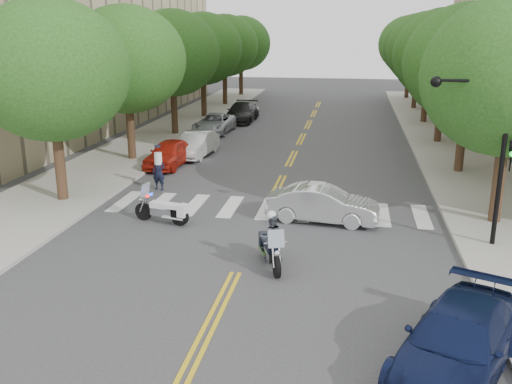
% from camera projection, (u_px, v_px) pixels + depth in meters
% --- Properties ---
extents(ground, '(140.00, 140.00, 0.00)m').
position_uv_depth(ground, '(236.00, 273.00, 17.45)').
color(ground, '#38383A').
rests_on(ground, ground).
extents(sidewalk_left, '(5.00, 60.00, 0.15)m').
position_uv_depth(sidewalk_left, '(166.00, 134.00, 39.78)').
color(sidewalk_left, '#9E9991').
rests_on(sidewalk_left, ground).
extents(sidewalk_right, '(5.00, 60.00, 0.15)m').
position_uv_depth(sidewalk_right, '(448.00, 143.00, 36.74)').
color(sidewalk_right, '#9E9991').
rests_on(sidewalk_right, ground).
extents(tree_l_0, '(6.40, 6.40, 8.45)m').
position_uv_depth(tree_l_0, '(51.00, 70.00, 22.99)').
color(tree_l_0, '#382316').
rests_on(tree_l_0, ground).
extents(tree_l_1, '(6.40, 6.40, 8.45)m').
position_uv_depth(tree_l_1, '(126.00, 60.00, 30.56)').
color(tree_l_1, '#382316').
rests_on(tree_l_1, ground).
extents(tree_l_2, '(6.40, 6.40, 8.45)m').
position_uv_depth(tree_l_2, '(172.00, 53.00, 38.14)').
color(tree_l_2, '#382316').
rests_on(tree_l_2, ground).
extents(tree_l_3, '(6.40, 6.40, 8.45)m').
position_uv_depth(tree_l_3, '(203.00, 49.00, 45.72)').
color(tree_l_3, '#382316').
rests_on(tree_l_3, ground).
extents(tree_l_4, '(6.40, 6.40, 8.45)m').
position_uv_depth(tree_l_4, '(224.00, 46.00, 53.29)').
color(tree_l_4, '#382316').
rests_on(tree_l_4, ground).
extents(tree_l_5, '(6.40, 6.40, 8.45)m').
position_uv_depth(tree_l_5, '(241.00, 43.00, 60.87)').
color(tree_l_5, '#382316').
rests_on(tree_l_5, ground).
extents(tree_r_0, '(6.40, 6.40, 8.45)m').
position_uv_depth(tree_r_0, '(511.00, 76.00, 20.17)').
color(tree_r_0, '#382316').
rests_on(tree_r_0, ground).
extents(tree_r_1, '(6.40, 6.40, 8.45)m').
position_uv_depth(tree_r_1, '(469.00, 63.00, 27.75)').
color(tree_r_1, '#382316').
rests_on(tree_r_1, ground).
extents(tree_r_2, '(6.40, 6.40, 8.45)m').
position_uv_depth(tree_r_2, '(445.00, 55.00, 35.32)').
color(tree_r_2, '#382316').
rests_on(tree_r_2, ground).
extents(tree_r_3, '(6.40, 6.40, 8.45)m').
position_uv_depth(tree_r_3, '(429.00, 50.00, 42.90)').
color(tree_r_3, '#382316').
rests_on(tree_r_3, ground).
extents(tree_r_4, '(6.40, 6.40, 8.45)m').
position_uv_depth(tree_r_4, '(418.00, 47.00, 50.48)').
color(tree_r_4, '#382316').
rests_on(tree_r_4, ground).
extents(tree_r_5, '(6.40, 6.40, 8.45)m').
position_uv_depth(tree_r_5, '(410.00, 44.00, 58.05)').
color(tree_r_5, '#382316').
rests_on(tree_r_5, ground).
extents(traffic_signal_pole, '(2.82, 0.42, 6.00)m').
position_uv_depth(traffic_signal_pole, '(489.00, 140.00, 18.48)').
color(traffic_signal_pole, black).
rests_on(traffic_signal_pole, ground).
extents(motorcycle_police, '(1.05, 2.18, 1.83)m').
position_uv_depth(motorcycle_police, '(271.00, 241.00, 17.76)').
color(motorcycle_police, black).
rests_on(motorcycle_police, ground).
extents(motorcycle_parked, '(2.29, 0.91, 1.50)m').
position_uv_depth(motorcycle_parked, '(166.00, 210.00, 21.71)').
color(motorcycle_parked, black).
rests_on(motorcycle_parked, ground).
extents(officer_standing, '(0.66, 0.48, 1.68)m').
position_uv_depth(officer_standing, '(159.00, 172.00, 26.11)').
color(officer_standing, black).
rests_on(officer_standing, ground).
extents(convertible, '(4.38, 1.98, 1.40)m').
position_uv_depth(convertible, '(323.00, 204.00, 21.87)').
color(convertible, silver).
rests_on(convertible, ground).
extents(sedan_blue, '(3.91, 5.38, 1.45)m').
position_uv_depth(sedan_blue, '(458.00, 341.00, 12.27)').
color(sedan_blue, '#0E173C').
rests_on(sedan_blue, ground).
extents(parked_car_a, '(1.98, 4.32, 1.44)m').
position_uv_depth(parked_car_a, '(169.00, 153.00, 30.56)').
color(parked_car_a, red).
rests_on(parked_car_a, ground).
extents(parked_car_b, '(1.87, 4.44, 1.43)m').
position_uv_depth(parked_car_b, '(196.00, 144.00, 32.91)').
color(parked_car_b, silver).
rests_on(parked_car_b, ground).
extents(parked_car_c, '(2.40, 4.95, 1.36)m').
position_uv_depth(parked_car_c, '(214.00, 123.00, 40.32)').
color(parked_car_c, '#ADB0B5').
rests_on(parked_car_c, ground).
extents(parked_car_d, '(2.15, 5.16, 1.49)m').
position_uv_depth(parked_car_d, '(241.00, 112.00, 45.08)').
color(parked_car_d, black).
rests_on(parked_car_d, ground).
extents(parked_car_e, '(1.66, 3.98, 1.35)m').
position_uv_depth(parked_car_e, '(247.00, 111.00, 46.58)').
color(parked_car_e, '#A6A6AC').
rests_on(parked_car_e, ground).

